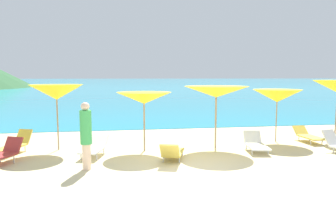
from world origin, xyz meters
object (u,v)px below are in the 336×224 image
umbrella_2 (56,92)px  lounge_chair_9 (95,147)px  lounge_chair_0 (308,135)px  beachgoer_2 (86,134)px  umbrella_4 (216,92)px  lounge_chair_1 (15,144)px  umbrella_3 (144,98)px  lounge_chair_4 (256,144)px  umbrella_5 (277,96)px  lounge_chair_5 (172,152)px

umbrella_2 → lounge_chair_9: umbrella_2 is taller
lounge_chair_0 → beachgoer_2: (-8.22, -2.41, 0.74)m
umbrella_4 → lounge_chair_1: size_ratio=1.56×
umbrella_2 → lounge_chair_0: bearing=-1.0°
umbrella_3 → beachgoer_2: umbrella_3 is taller
lounge_chair_9 → beachgoer_2: beachgoer_2 is taller
lounge_chair_0 → lounge_chair_4: bearing=-158.0°
umbrella_3 → lounge_chair_0: bearing=4.2°
umbrella_3 → lounge_chair_1: (-4.33, 0.42, -1.52)m
umbrella_3 → umbrella_5: umbrella_5 is taller
umbrella_5 → lounge_chair_9: (-6.91, -1.16, -1.51)m
beachgoer_2 → umbrella_5: bearing=-2.9°
umbrella_5 → lounge_chair_0: bearing=-12.7°
umbrella_3 → lounge_chair_9: bearing=-165.8°
umbrella_3 → lounge_chair_9: (-1.65, -0.42, -1.53)m
lounge_chair_0 → lounge_chair_5: size_ratio=0.90×
lounge_chair_5 → lounge_chair_9: (-2.38, 1.00, 0.02)m
umbrella_2 → umbrella_5: 8.21m
umbrella_3 → lounge_chair_5: 2.22m
umbrella_3 → lounge_chair_4: size_ratio=1.40×
umbrella_5 → lounge_chair_4: bearing=-136.4°
umbrella_2 → lounge_chair_4: umbrella_2 is taller
umbrella_4 → lounge_chair_5: size_ratio=1.51×
umbrella_2 → lounge_chair_1: bearing=-171.0°
umbrella_5 → lounge_chair_9: 7.16m
lounge_chair_1 → lounge_chair_5: (5.05, -1.83, -0.03)m
lounge_chair_4 → lounge_chair_5: bearing=-157.0°
umbrella_2 → lounge_chair_0: (9.42, -0.16, -1.76)m
lounge_chair_1 → lounge_chair_9: lounge_chair_1 is taller
umbrella_3 → lounge_chair_1: bearing=174.5°
umbrella_5 → lounge_chair_1: 9.70m
lounge_chair_0 → beachgoer_2: size_ratio=0.78×
beachgoer_2 → lounge_chair_9: bearing=62.2°
umbrella_5 → lounge_chair_1: size_ratio=1.31×
beachgoer_2 → umbrella_2: bearing=91.2°
umbrella_4 → beachgoer_2: (-4.29, -1.91, -1.01)m
umbrella_2 → umbrella_4: 5.53m
lounge_chair_1 → lounge_chair_4: lounge_chair_1 is taller
umbrella_2 → lounge_chair_5: bearing=-29.1°
lounge_chair_4 → lounge_chair_1: bearing=-178.3°
umbrella_5 → beachgoer_2: 7.55m
umbrella_2 → umbrella_3: size_ratio=1.13×
lounge_chair_9 → umbrella_4: bearing=20.2°
umbrella_4 → lounge_chair_5: umbrella_4 is taller
umbrella_5 → umbrella_4: bearing=-164.2°
umbrella_4 → lounge_chair_1: 7.09m
lounge_chair_0 → beachgoer_2: 8.60m
umbrella_2 → lounge_chair_1: umbrella_2 is taller
lounge_chair_5 → beachgoer_2: bearing=29.9°
lounge_chair_4 → beachgoer_2: beachgoer_2 is taller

